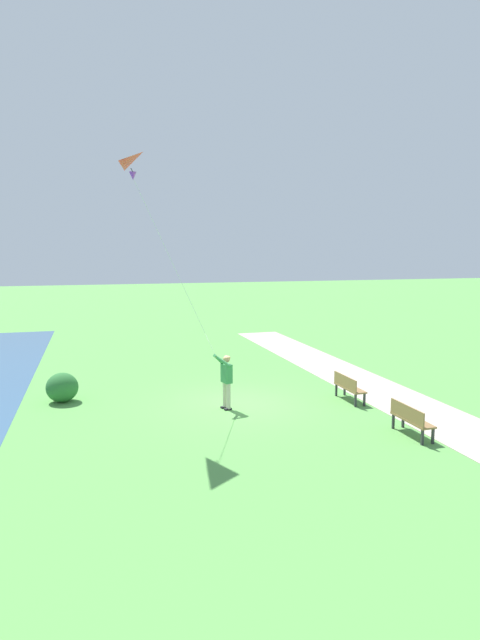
{
  "coord_description": "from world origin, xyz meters",
  "views": [
    {
      "loc": [
        4.34,
        16.29,
        5.09
      ],
      "look_at": [
        0.21,
        1.17,
        2.96
      ],
      "focal_mm": 29.91,
      "sensor_mm": 36.0,
      "label": 1
    }
  ],
  "objects": [
    {
      "name": "ground_plane",
      "position": [
        0.0,
        0.0,
        0.0
      ],
      "size": [
        120.0,
        120.0,
        0.0
      ],
      "primitive_type": "plane",
      "color": "#569947"
    },
    {
      "name": "walkway_path",
      "position": [
        -5.41,
        2.0,
        0.01
      ],
      "size": [
        3.3,
        32.05,
        0.02
      ],
      "primitive_type": "cube",
      "rotation": [
        0.0,
        0.0,
        0.03
      ],
      "color": "#B7AD99",
      "rests_on": "ground"
    },
    {
      "name": "person_kite_flyer",
      "position": [
        0.45,
        0.34,
        1.05
      ],
      "size": [
        0.63,
        0.51,
        1.83
      ],
      "color": "#232328",
      "rests_on": "ground"
    },
    {
      "name": "flying_kite",
      "position": [
        2.97,
        1.13,
        7.24
      ],
      "size": [
        2.56,
        1.4,
        5.81
      ],
      "color": "red"
    },
    {
      "name": "park_bench_near_walkway",
      "position": [
        -3.7,
        0.55,
        0.51
      ],
      "size": [
        0.48,
        1.51,
        0.88
      ],
      "color": "olive",
      "rests_on": "ground"
    },
    {
      "name": "park_bench_far_walkway",
      "position": [
        -3.8,
        4.05,
        0.51
      ],
      "size": [
        0.48,
        1.51,
        0.88
      ],
      "color": "olive",
      "rests_on": "ground"
    },
    {
      "name": "lakeside_shrub",
      "position": [
        5.51,
        -1.87,
        0.49
      ],
      "size": [
        1.05,
        0.96,
        0.98
      ],
      "primitive_type": "ellipsoid",
      "color": "#2D7033",
      "rests_on": "ground"
    }
  ]
}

